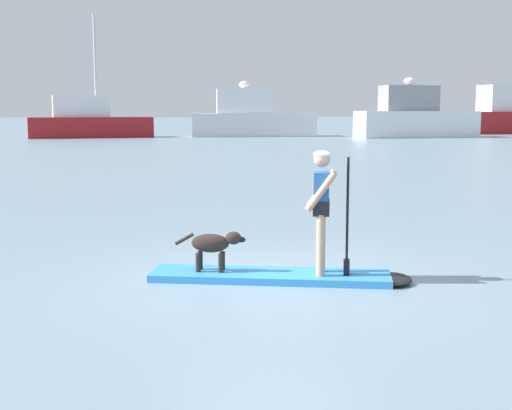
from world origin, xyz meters
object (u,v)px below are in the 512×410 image
moored_boat_center (251,118)px  paddleboard (287,276)px  dog (214,244)px  person_paddler (323,203)px  moored_boat_far_port (415,118)px  moored_boat_outer (512,115)px  moored_boat_far_starboard (88,122)px

moored_boat_center → paddleboard: bearing=-100.4°
dog → moored_boat_center: (10.28, 50.54, 1.05)m
person_paddler → dog: 1.60m
dog → moored_boat_center: size_ratio=0.09×
moored_boat_center → person_paddler: bearing=-99.9°
dog → moored_boat_far_port: bearing=63.1°
paddleboard → moored_boat_far_port: bearing=64.3°
moored_boat_outer → moored_boat_center: bearing=-174.5°
moored_boat_outer → paddleboard: bearing=-123.6°
moored_boat_center → moored_boat_outer: moored_boat_outer is taller
dog → moored_boat_far_starboard: (-3.33, 50.47, 0.83)m
paddleboard → moored_boat_outer: size_ratio=0.30×
paddleboard → moored_boat_far_starboard: (-4.30, 50.78, 1.25)m
moored_boat_far_starboard → moored_boat_far_port: (26.38, -4.98, 0.31)m
moored_boat_center → moored_boat_far_port: (12.77, -5.04, 0.09)m
person_paddler → moored_boat_far_starboard: bearing=95.3°
person_paddler → moored_boat_far_starboard: size_ratio=0.16×
moored_boat_far_starboard → moored_boat_outer: 39.84m
moored_boat_far_starboard → dog: bearing=-86.2°
paddleboard → moored_boat_far_starboard: size_ratio=0.35×
person_paddler → moored_boat_center: 51.76m
dog → moored_boat_far_starboard: size_ratio=0.09×
person_paddler → moored_boat_outer: (35.00, 53.51, 0.65)m
moored_boat_far_starboard → moored_boat_center: moored_boat_far_starboard is taller
moored_boat_center → moored_boat_far_starboard: bearing=-179.7°
dog → moored_boat_outer: 64.37m
moored_boat_far_starboard → moored_boat_center: (13.61, 0.07, 0.22)m
paddleboard → dog: dog is taller
moored_boat_far_port → moored_boat_outer: bearing=29.5°
person_paddler → moored_boat_center: moored_boat_center is taller
paddleboard → person_paddler: size_ratio=2.15×
moored_boat_center → dog: bearing=-101.5°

